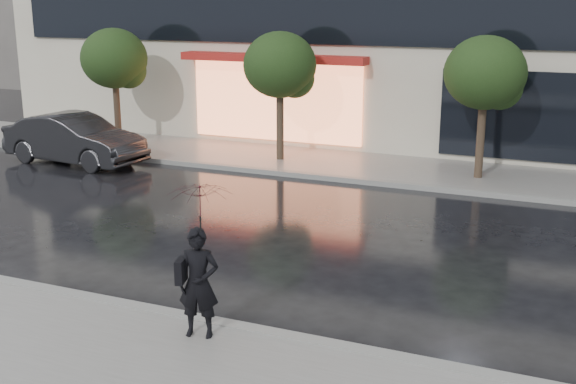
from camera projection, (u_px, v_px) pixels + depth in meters
The scene contains 10 objects.
ground at pixel (204, 297), 12.30m from camera, with size 120.00×120.00×0.00m, color black.
sidewalk_near at pixel (80, 384), 9.40m from camera, with size 60.00×4.50×0.12m, color slate.
sidewalk_far at pixel (376, 168), 21.38m from camera, with size 60.00×3.50×0.12m, color slate.
curb_near at pixel (173, 316), 11.40m from camera, with size 60.00×0.25×0.14m, color gray.
curb_far at pixel (358, 181), 19.83m from camera, with size 60.00×0.25×0.14m, color gray.
tree_far_west at pixel (116, 61), 23.85m from camera, with size 2.20×2.20×3.99m.
tree_mid_west at pixel (282, 67), 21.56m from camera, with size 2.20×2.20×3.99m.
tree_mid_east at pixel (487, 76), 19.28m from camera, with size 2.20×2.20×3.99m.
parked_car at pixel (75, 139), 22.00m from camera, with size 1.61×4.61×1.52m, color black.
pedestrian_with_umbrella at pixel (199, 238), 10.24m from camera, with size 1.11×1.12×2.31m.
Camera 1 is at (5.81, -9.93, 4.93)m, focal length 45.00 mm.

